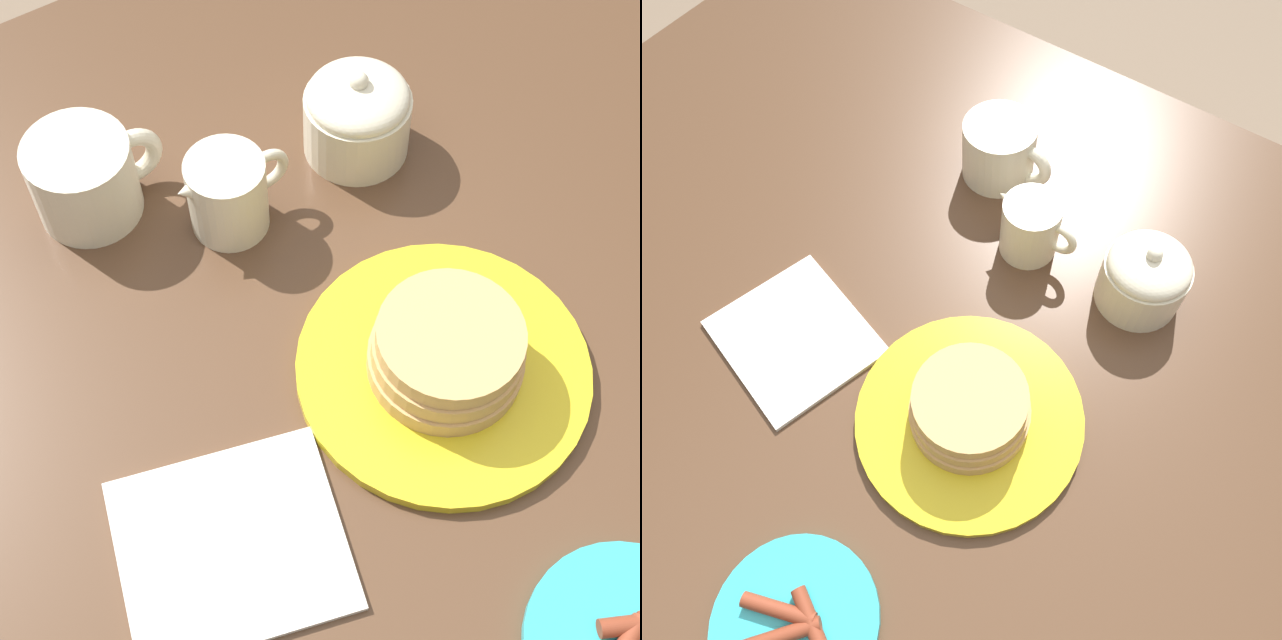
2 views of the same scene
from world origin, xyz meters
TOP-DOWN VIEW (x-y plane):
  - ground_plane at (0.00, 0.00)m, footprint 8.00×8.00m
  - dining_table at (0.00, 0.00)m, footprint 1.48×1.05m
  - pancake_plate at (0.03, -0.05)m, footprint 0.24×0.24m
  - side_plate_bacon at (0.01, -0.31)m, footprint 0.16×0.16m
  - coffee_mug at (-0.14, 0.26)m, footprint 0.13×0.09m
  - creamer_pitcher at (-0.04, 0.18)m, footprint 0.11×0.07m
  - sugar_bowl at (0.11, 0.19)m, footprint 0.10×0.10m
  - napkin at (-0.19, -0.09)m, footprint 0.20×0.19m

SIDE VIEW (x-z plane):
  - ground_plane at x=0.00m, z-range 0.00..0.00m
  - dining_table at x=0.00m, z-range 0.27..1.01m
  - napkin at x=-0.19m, z-range 0.74..0.74m
  - side_plate_bacon at x=0.01m, z-range 0.73..0.76m
  - pancake_plate at x=0.03m, z-range 0.73..0.80m
  - coffee_mug at x=-0.14m, z-range 0.74..0.82m
  - creamer_pitcher at x=-0.04m, z-range 0.74..0.82m
  - sugar_bowl at x=0.11m, z-range 0.73..0.83m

